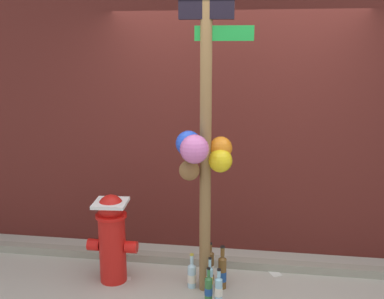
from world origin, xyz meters
TOP-DOWN VIEW (x-y plane):
  - building_wall at (0.00, 1.33)m, footprint 10.00×0.20m
  - curb_strip at (0.00, 0.83)m, footprint 8.00×0.12m
  - memorial_post at (-0.20, 0.32)m, footprint 0.61×0.47m
  - fire_hydrant at (-1.06, 0.39)m, footprint 0.47×0.32m
  - bottle_0 at (-0.04, 0.11)m, footprint 0.07×0.07m
  - bottle_1 at (-0.14, 0.29)m, footprint 0.06×0.06m
  - bottle_2 at (-0.04, 0.40)m, footprint 0.08×0.08m
  - bottle_3 at (-0.13, 0.14)m, footprint 0.07×0.07m
  - bottle_4 at (-0.16, 0.53)m, footprint 0.07×0.07m
  - bottle_5 at (-0.31, 0.38)m, footprint 0.08×0.08m
  - litter_1 at (0.45, 0.75)m, footprint 0.15×0.18m
  - litter_2 at (-0.96, 0.43)m, footprint 0.12×0.09m

SIDE VIEW (x-z plane):
  - litter_1 at x=0.45m, z-range 0.00..0.01m
  - litter_2 at x=-0.96m, z-range 0.00..0.01m
  - curb_strip at x=0.00m, z-range 0.00..0.08m
  - bottle_5 at x=-0.31m, z-range -0.04..0.28m
  - bottle_3 at x=-0.13m, z-range -0.04..0.29m
  - bottle_1 at x=-0.14m, z-range -0.03..0.31m
  - bottle_0 at x=-0.04m, z-range -0.03..0.31m
  - bottle_4 at x=-0.16m, z-range -0.04..0.33m
  - bottle_2 at x=-0.04m, z-range -0.05..0.36m
  - fire_hydrant at x=-1.06m, z-range 0.02..0.86m
  - memorial_post at x=-0.20m, z-range 0.13..2.86m
  - building_wall at x=0.00m, z-range 0.00..3.21m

